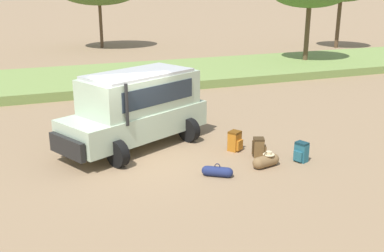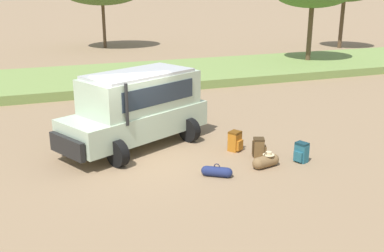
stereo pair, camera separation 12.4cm
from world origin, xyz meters
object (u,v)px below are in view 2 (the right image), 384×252
(safari_vehicle, at_px, (138,107))
(backpack_cluster_center, at_px, (301,153))
(backpack_beside_front_wheel, at_px, (235,141))
(backpack_near_rear_wheel, at_px, (259,148))
(duffel_bag_soft_canvas, at_px, (217,172))
(duffel_bag_low_black_case, at_px, (266,161))

(safari_vehicle, relative_size, backpack_cluster_center, 8.78)
(backpack_beside_front_wheel, xyz_separation_m, backpack_near_rear_wheel, (0.46, -0.74, -0.02))
(safari_vehicle, xyz_separation_m, duffel_bag_soft_canvas, (1.39, -3.28, -1.15))
(backpack_beside_front_wheel, distance_m, backpack_cluster_center, 2.12)
(safari_vehicle, xyz_separation_m, backpack_beside_front_wheel, (2.75, -1.61, -0.98))
(safari_vehicle, distance_m, duffel_bag_soft_canvas, 3.74)
(backpack_cluster_center, distance_m, backpack_near_rear_wheel, 1.28)
(safari_vehicle, bearing_deg, duffel_bag_soft_canvas, -67.00)
(backpack_cluster_center, xyz_separation_m, duffel_bag_soft_canvas, (-2.80, -0.11, -0.15))
(backpack_near_rear_wheel, bearing_deg, backpack_cluster_center, -39.74)
(duffel_bag_low_black_case, bearing_deg, safari_vehicle, 133.52)
(backpack_near_rear_wheel, height_order, duffel_bag_soft_canvas, backpack_near_rear_wheel)
(backpack_near_rear_wheel, height_order, duffel_bag_low_black_case, backpack_near_rear_wheel)
(backpack_cluster_center, bearing_deg, duffel_bag_low_black_case, 179.59)
(safari_vehicle, height_order, backpack_cluster_center, safari_vehicle)
(backpack_beside_front_wheel, relative_size, backpack_cluster_center, 1.06)
(backpack_near_rear_wheel, bearing_deg, safari_vehicle, 143.80)
(safari_vehicle, xyz_separation_m, duffel_bag_low_black_case, (3.00, -3.16, -1.11))
(backpack_cluster_center, height_order, duffel_bag_low_black_case, backpack_cluster_center)
(safari_vehicle, bearing_deg, backpack_cluster_center, -37.06)
(backpack_beside_front_wheel, distance_m, duffel_bag_soft_canvas, 2.16)
(safari_vehicle, height_order, duffel_bag_low_black_case, safari_vehicle)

